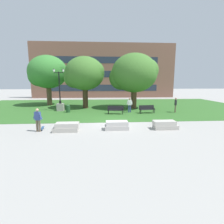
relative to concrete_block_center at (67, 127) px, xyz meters
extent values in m
plane|color=#A3A09B|center=(3.51, 2.53, -0.31)|extent=(140.00, 140.00, 0.00)
cube|color=#336628|center=(3.51, 12.53, -0.30)|extent=(40.00, 20.00, 0.02)
cube|color=#B2ADA3|center=(-0.05, 0.00, -0.15)|extent=(1.80, 0.90, 0.32)
cube|color=#BBB6AB|center=(0.06, 0.00, 0.17)|extent=(1.66, 0.83, 0.32)
cube|color=#BCB7B2|center=(3.72, 0.25, -0.15)|extent=(1.80, 0.90, 0.32)
cube|color=beige|center=(3.74, 0.25, 0.17)|extent=(1.66, 0.83, 0.32)
cube|color=#B2ADA3|center=(7.50, 0.15, -0.15)|extent=(1.80, 0.90, 0.32)
cube|color=#BBB6AB|center=(7.39, 0.15, 0.17)|extent=(1.66, 0.83, 0.32)
cylinder|color=brown|center=(-2.13, 0.10, 0.12)|extent=(0.15, 0.15, 0.86)
cylinder|color=brown|center=(-1.94, 0.05, 0.12)|extent=(0.15, 0.15, 0.86)
cube|color=#334784|center=(-2.03, 0.08, 0.85)|extent=(0.45, 0.33, 0.60)
cylinder|color=#334784|center=(-2.29, 0.25, 0.90)|extent=(0.33, 0.17, 0.55)
cylinder|color=#334784|center=(-1.78, -0.10, 0.90)|extent=(0.33, 0.17, 0.55)
sphere|color=tan|center=(-2.03, 0.08, 1.29)|extent=(0.22, 0.22, 0.22)
cube|color=#2D4C75|center=(-1.96, 0.60, -0.22)|extent=(0.32, 0.82, 0.02)
cube|color=#2D4C75|center=(-2.03, 1.05, -0.20)|extent=(0.22, 0.15, 0.06)
cube|color=#2D4C75|center=(-1.89, 0.16, -0.20)|extent=(0.22, 0.15, 0.06)
cylinder|color=silver|center=(-2.10, 0.80, -0.28)|extent=(0.04, 0.06, 0.06)
cylinder|color=silver|center=(-1.88, 0.84, -0.28)|extent=(0.04, 0.06, 0.06)
cylinder|color=silver|center=(-2.03, 0.37, -0.28)|extent=(0.04, 0.06, 0.06)
cylinder|color=silver|center=(-1.82, 0.40, -0.28)|extent=(0.04, 0.06, 0.06)
cube|color=black|center=(4.19, 6.47, 0.15)|extent=(1.84, 0.69, 0.05)
cube|color=black|center=(4.23, 6.72, 0.38)|extent=(1.80, 0.37, 0.46)
cube|color=black|center=(3.36, 6.59, 0.27)|extent=(0.11, 0.40, 0.04)
cube|color=black|center=(5.02, 6.35, 0.27)|extent=(0.11, 0.40, 0.04)
cylinder|color=black|center=(3.38, 6.42, -0.08)|extent=(0.07, 0.07, 0.41)
cylinder|color=black|center=(4.96, 6.20, -0.08)|extent=(0.07, 0.07, 0.41)
cylinder|color=black|center=(3.42, 6.74, -0.08)|extent=(0.07, 0.07, 0.41)
cylinder|color=black|center=(5.01, 6.51, -0.08)|extent=(0.07, 0.07, 0.41)
cube|color=black|center=(7.85, 6.75, 0.15)|extent=(1.84, 0.62, 0.05)
cube|color=black|center=(7.83, 7.00, 0.38)|extent=(1.80, 0.31, 0.46)
cube|color=black|center=(7.02, 6.66, 0.27)|extent=(0.10, 0.40, 0.04)
cube|color=black|center=(8.69, 6.84, 0.27)|extent=(0.10, 0.40, 0.04)
cylinder|color=black|center=(7.07, 6.51, -0.08)|extent=(0.07, 0.07, 0.41)
cylinder|color=black|center=(8.66, 6.67, -0.08)|extent=(0.07, 0.07, 0.41)
cylinder|color=black|center=(7.04, 6.83, -0.08)|extent=(0.07, 0.07, 0.41)
cylinder|color=black|center=(8.63, 6.99, -0.08)|extent=(0.07, 0.07, 0.41)
cube|color=gray|center=(-2.42, 9.19, 0.16)|extent=(0.80, 0.80, 0.90)
cylinder|color=black|center=(-2.42, 9.19, 0.76)|extent=(0.28, 0.28, 0.30)
cylinder|color=black|center=(-2.42, 9.19, 2.53)|extent=(0.14, 0.14, 3.83)
cube|color=black|center=(-2.42, 9.19, 4.34)|extent=(1.10, 0.08, 0.08)
ellipsoid|color=white|center=(-2.97, 9.19, 4.58)|extent=(0.22, 0.22, 0.36)
cone|color=black|center=(-2.97, 9.19, 4.78)|extent=(0.20, 0.20, 0.13)
ellipsoid|color=white|center=(-1.87, 9.19, 4.58)|extent=(0.22, 0.22, 0.36)
cone|color=black|center=(-1.87, 9.19, 4.78)|extent=(0.20, 0.20, 0.13)
cylinder|color=#42301E|center=(0.49, 11.30, 1.32)|extent=(0.70, 0.70, 3.21)
ellipsoid|color=#42752D|center=(0.49, 11.30, 4.36)|extent=(5.21, 5.21, 4.43)
sphere|color=#42752D|center=(-0.94, 11.82, 3.84)|extent=(2.87, 2.87, 2.87)
sphere|color=#42752D|center=(1.79, 10.78, 4.62)|extent=(2.61, 2.61, 2.61)
cylinder|color=brown|center=(-5.25, 14.68, 1.42)|extent=(0.73, 0.73, 3.41)
ellipsoid|color=#387F33|center=(-5.25, 14.68, 4.70)|extent=(5.73, 5.73, 4.87)
sphere|color=#387F33|center=(-6.83, 15.25, 4.13)|extent=(3.15, 3.15, 3.15)
sphere|color=#387F33|center=(-3.82, 14.11, 4.99)|extent=(2.87, 2.87, 2.87)
cylinder|color=#4C3823|center=(7.03, 10.63, 1.24)|extent=(0.74, 0.74, 3.05)
ellipsoid|color=#42752D|center=(7.03, 10.63, 4.41)|extent=(5.99, 5.99, 5.09)
sphere|color=#42752D|center=(5.39, 11.23, 3.81)|extent=(3.29, 3.29, 3.29)
sphere|color=#42752D|center=(8.53, 10.04, 4.71)|extent=(2.99, 2.99, 2.99)
cylinder|color=#234C28|center=(-1.28, 7.97, 0.11)|extent=(0.48, 0.48, 0.80)
cone|color=#234C28|center=(-1.28, 7.97, 0.59)|extent=(0.49, 0.49, 0.16)
cylinder|color=brown|center=(11.26, 7.00, 0.14)|extent=(0.15, 0.15, 0.86)
cylinder|color=brown|center=(11.35, 7.18, 0.14)|extent=(0.15, 0.15, 0.86)
cube|color=#2D2D30|center=(11.31, 7.09, 0.87)|extent=(0.40, 0.47, 0.60)
cylinder|color=#2D2D30|center=(11.19, 6.87, 0.90)|extent=(0.14, 0.15, 0.55)
cylinder|color=#2D2D30|center=(11.43, 7.32, 0.90)|extent=(0.14, 0.15, 0.55)
sphere|color=#9E7051|center=(11.31, 7.09, 1.31)|extent=(0.22, 0.22, 0.22)
cylinder|color=#384C7A|center=(6.04, 7.52, 0.14)|extent=(0.15, 0.15, 0.86)
cylinder|color=#384C7A|center=(5.84, 7.49, 0.14)|extent=(0.15, 0.15, 0.86)
cube|color=white|center=(5.94, 7.50, 0.87)|extent=(0.43, 0.29, 0.60)
cylinder|color=white|center=(6.20, 7.60, 0.90)|extent=(0.24, 0.13, 0.56)
cylinder|color=white|center=(5.68, 7.41, 0.90)|extent=(0.24, 0.13, 0.56)
sphere|color=#9E7051|center=(5.94, 7.50, 1.31)|extent=(0.22, 0.22, 0.22)
cube|color=brown|center=(3.45, 27.03, 5.64)|extent=(31.67, 1.00, 11.90)
cube|color=#232D3D|center=(3.45, 26.52, 1.89)|extent=(23.75, 0.03, 1.40)
cube|color=#232D3D|center=(3.45, 26.52, 4.89)|extent=(23.75, 0.03, 1.40)
cube|color=#232D3D|center=(3.45, 26.52, 7.89)|extent=(23.75, 0.03, 1.40)
camera|label=1|loc=(2.48, -12.61, 3.32)|focal=28.00mm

